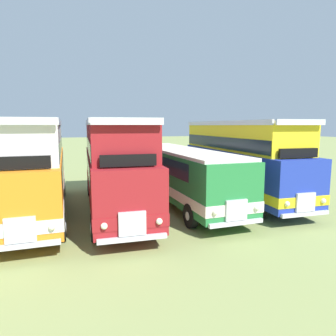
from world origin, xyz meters
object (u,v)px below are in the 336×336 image
object	(u,v)px
bus_sixth_in_row	(114,164)
bus_fifth_in_row	(35,166)
bus_seventh_in_row	(180,171)
bus_eighth_in_row	(238,158)

from	to	relation	value
bus_sixth_in_row	bus_fifth_in_row	bearing A→B (deg)	172.40
bus_seventh_in_row	bus_eighth_in_row	xyz separation A→B (m)	(3.68, -0.04, 0.60)
bus_fifth_in_row	bus_eighth_in_row	size ratio (longest dim) A/B	1.00
bus_seventh_in_row	bus_eighth_in_row	distance (m)	3.73
bus_fifth_in_row	bus_sixth_in_row	size ratio (longest dim) A/B	0.99
bus_fifth_in_row	bus_sixth_in_row	bearing A→B (deg)	-7.60
bus_fifth_in_row	bus_sixth_in_row	xyz separation A→B (m)	(3.68, -0.49, 0.00)
bus_eighth_in_row	bus_fifth_in_row	bearing A→B (deg)	179.30
bus_sixth_in_row	bus_eighth_in_row	distance (m)	7.36
bus_seventh_in_row	bus_fifth_in_row	bearing A→B (deg)	179.24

